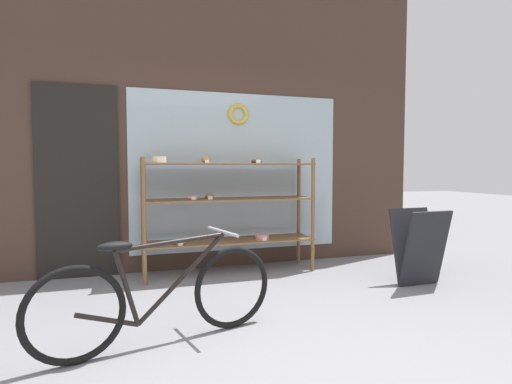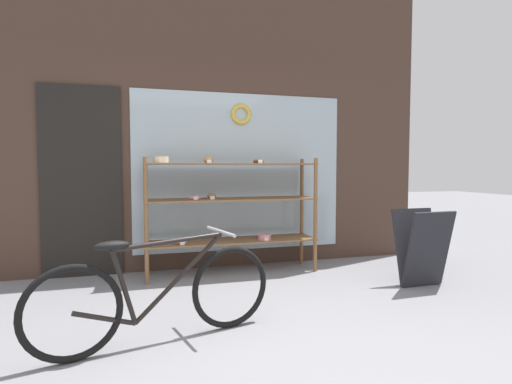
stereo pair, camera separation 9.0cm
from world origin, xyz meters
TOP-DOWN VIEW (x-y plane):
  - ground_plane at (0.00, 0.00)m, footprint 30.00×30.00m
  - storefront_facade at (-0.04, 2.52)m, footprint 5.21×0.13m
  - display_case at (-0.01, 2.15)m, footprint 1.93×0.46m
  - bicycle at (-0.87, 0.48)m, footprint 1.66×0.57m
  - sandwich_board at (1.75, 1.11)m, footprint 0.50×0.39m

SIDE VIEW (x-z plane):
  - ground_plane at x=0.00m, z-range 0.00..0.00m
  - bicycle at x=-0.87m, z-range -0.04..0.71m
  - sandwich_board at x=1.75m, z-range 0.01..0.78m
  - display_case at x=-0.01m, z-range 0.14..1.47m
  - storefront_facade at x=-0.04m, z-range -0.06..3.77m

